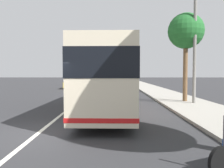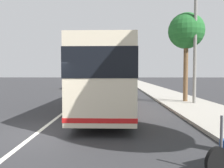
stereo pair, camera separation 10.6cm
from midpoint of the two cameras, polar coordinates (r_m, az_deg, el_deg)
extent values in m
plane|color=#2D2D30|center=(8.77, -18.24, -11.57)|extent=(220.00, 220.00, 0.00)
cube|color=#9E998E|center=(18.86, 15.89, -3.71)|extent=(110.00, 3.60, 0.14)
cube|color=silver|center=(18.38, -8.27, -4.00)|extent=(110.00, 0.16, 0.01)
cube|color=beige|center=(12.66, -1.22, 1.76)|extent=(10.73, 2.64, 3.17)
cube|color=black|center=(12.66, -1.22, 4.30)|extent=(10.77, 2.68, 1.03)
cube|color=red|center=(12.75, -1.22, -4.24)|extent=(10.76, 2.67, 0.16)
cylinder|color=black|center=(16.24, -4.61, -3.11)|extent=(1.01, 0.32, 1.00)
cylinder|color=black|center=(16.16, 3.31, -3.13)|extent=(1.01, 0.32, 1.00)
cylinder|color=black|center=(9.52, -8.96, -7.25)|extent=(1.01, 0.32, 1.00)
cylinder|color=black|center=(9.39, 4.71, -7.38)|extent=(1.01, 0.32, 1.00)
cylinder|color=black|center=(5.47, 24.79, -17.09)|extent=(0.35, 0.59, 0.62)
cube|color=gold|center=(32.33, -9.76, -0.15)|extent=(4.00, 2.06, 0.75)
cube|color=black|center=(32.52, -9.68, 1.02)|extent=(1.90, 1.80, 0.55)
cylinder|color=black|center=(30.91, -8.77, -0.71)|extent=(0.65, 0.25, 0.64)
cylinder|color=black|center=(31.30, -11.80, -0.69)|extent=(0.65, 0.25, 0.64)
cylinder|color=black|center=(33.43, -7.84, -0.45)|extent=(0.65, 0.25, 0.64)
cylinder|color=black|center=(33.79, -10.66, -0.44)|extent=(0.65, 0.25, 0.64)
cube|color=black|center=(52.33, 0.20, 1.01)|extent=(4.28, 2.06, 0.84)
cube|color=black|center=(52.15, 0.19, 1.79)|extent=(2.03, 1.79, 0.60)
cylinder|color=black|center=(53.77, -0.61, 0.76)|extent=(0.65, 0.25, 0.64)
cylinder|color=black|center=(53.68, 1.18, 0.75)|extent=(0.65, 0.25, 0.64)
cylinder|color=black|center=(51.02, -0.82, 0.65)|extent=(0.65, 0.25, 0.64)
cylinder|color=black|center=(50.92, 1.06, 0.65)|extent=(0.65, 0.25, 0.64)
cylinder|color=brown|center=(17.20, 17.68, 2.77)|extent=(0.32, 0.32, 4.40)
sphere|color=#1E5B26|center=(17.46, 17.82, 12.53)|extent=(2.54, 2.54, 2.54)
cylinder|color=slate|center=(16.42, 19.80, 8.99)|extent=(0.22, 0.22, 7.97)
camera|label=1|loc=(0.05, -90.21, -0.01)|focal=36.58mm
camera|label=2|loc=(0.05, 89.79, 0.01)|focal=36.58mm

